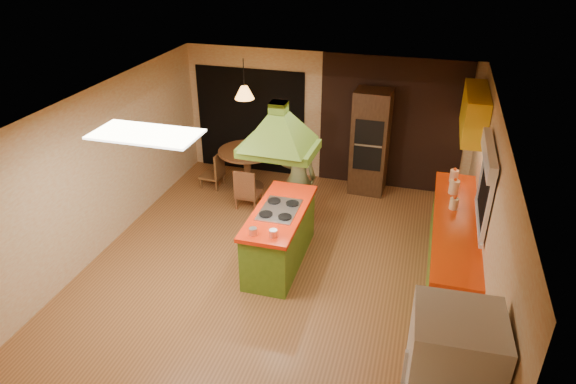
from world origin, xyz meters
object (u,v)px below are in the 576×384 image
(wall_oven, at_px, (370,142))
(canister_large, at_px, (454,176))
(kitchen_island, at_px, (280,236))
(man, at_px, (298,178))
(dining_table, at_px, (247,162))

(wall_oven, xyz_separation_m, canister_large, (1.47, -1.12, 0.04))
(kitchen_island, height_order, wall_oven, wall_oven)
(man, distance_m, dining_table, 1.54)
(kitchen_island, bearing_deg, wall_oven, 70.90)
(man, xyz_separation_m, canister_large, (2.45, 0.34, 0.20))
(kitchen_island, height_order, man, man)
(kitchen_island, distance_m, man, 1.29)
(man, bearing_deg, canister_large, -179.90)
(dining_table, bearing_deg, wall_oven, 14.44)
(man, distance_m, canister_large, 2.48)
(kitchen_island, distance_m, canister_large, 2.93)
(kitchen_island, xyz_separation_m, canister_large, (2.40, 1.58, 0.57))
(kitchen_island, bearing_deg, dining_table, 120.76)
(kitchen_island, relative_size, man, 1.09)
(dining_table, bearing_deg, canister_large, -8.57)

